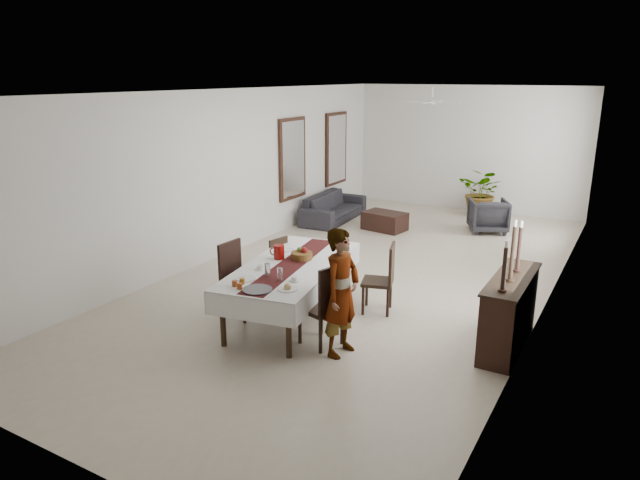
% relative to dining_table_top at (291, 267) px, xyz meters
% --- Properties ---
extents(floor, '(6.00, 12.00, 0.00)m').
position_rel_dining_table_top_xyz_m(floor, '(0.21, 2.16, -0.77)').
color(floor, beige).
rests_on(floor, ground).
extents(ceiling, '(6.00, 12.00, 0.02)m').
position_rel_dining_table_top_xyz_m(ceiling, '(0.21, 2.16, 2.43)').
color(ceiling, white).
rests_on(ceiling, wall_back).
extents(wall_back, '(6.00, 0.02, 3.20)m').
position_rel_dining_table_top_xyz_m(wall_back, '(0.21, 8.16, 0.83)').
color(wall_back, silver).
rests_on(wall_back, floor).
extents(wall_front, '(6.00, 0.02, 3.20)m').
position_rel_dining_table_top_xyz_m(wall_front, '(0.21, -3.84, 0.83)').
color(wall_front, silver).
rests_on(wall_front, floor).
extents(wall_left, '(0.02, 12.00, 3.20)m').
position_rel_dining_table_top_xyz_m(wall_left, '(-2.79, 2.16, 0.83)').
color(wall_left, silver).
rests_on(wall_left, floor).
extents(wall_right, '(0.02, 12.00, 3.20)m').
position_rel_dining_table_top_xyz_m(wall_right, '(3.21, 2.16, 0.83)').
color(wall_right, silver).
rests_on(wall_right, floor).
extents(dining_table_top, '(1.48, 2.70, 0.05)m').
position_rel_dining_table_top_xyz_m(dining_table_top, '(0.00, 0.00, 0.00)').
color(dining_table_top, black).
rests_on(dining_table_top, table_leg_fl).
extents(table_leg_fl, '(0.09, 0.09, 0.75)m').
position_rel_dining_table_top_xyz_m(table_leg_fl, '(-0.26, -1.28, -0.40)').
color(table_leg_fl, black).
rests_on(table_leg_fl, floor).
extents(table_leg_fr, '(0.09, 0.09, 0.75)m').
position_rel_dining_table_top_xyz_m(table_leg_fr, '(0.67, -1.12, -0.40)').
color(table_leg_fr, black).
rests_on(table_leg_fr, floor).
extents(table_leg_bl, '(0.09, 0.09, 0.75)m').
position_rel_dining_table_top_xyz_m(table_leg_bl, '(-0.67, 1.12, -0.40)').
color(table_leg_bl, black).
rests_on(table_leg_bl, floor).
extents(table_leg_br, '(0.09, 0.09, 0.75)m').
position_rel_dining_table_top_xyz_m(table_leg_br, '(0.26, 1.28, -0.40)').
color(table_leg_br, black).
rests_on(table_leg_br, floor).
extents(tablecloth_top, '(1.71, 2.92, 0.01)m').
position_rel_dining_table_top_xyz_m(tablecloth_top, '(0.00, 0.00, 0.03)').
color(tablecloth_top, white).
rests_on(tablecloth_top, dining_table_top).
extents(tablecloth_drape_left, '(0.48, 2.71, 0.32)m').
position_rel_dining_table_top_xyz_m(tablecloth_drape_left, '(-0.61, -0.11, -0.12)').
color(tablecloth_drape_left, silver).
rests_on(tablecloth_drape_left, dining_table_top).
extents(tablecloth_drape_right, '(0.48, 2.71, 0.32)m').
position_rel_dining_table_top_xyz_m(tablecloth_drape_right, '(0.61, 0.11, -0.12)').
color(tablecloth_drape_right, silver).
rests_on(tablecloth_drape_right, dining_table_top).
extents(tablecloth_drape_near, '(1.24, 0.22, 0.32)m').
position_rel_dining_table_top_xyz_m(tablecloth_drape_near, '(0.23, -1.35, -0.12)').
color(tablecloth_drape_near, white).
rests_on(tablecloth_drape_near, dining_table_top).
extents(tablecloth_drape_far, '(1.24, 0.22, 0.32)m').
position_rel_dining_table_top_xyz_m(tablecloth_drape_far, '(-0.23, 1.35, -0.12)').
color(tablecloth_drape_far, white).
rests_on(tablecloth_drape_far, dining_table_top).
extents(table_runner, '(0.82, 2.69, 0.00)m').
position_rel_dining_table_top_xyz_m(table_runner, '(0.00, 0.00, 0.04)').
color(table_runner, '#521817').
rests_on(table_runner, tablecloth_top).
extents(red_pitcher, '(0.18, 0.18, 0.21)m').
position_rel_dining_table_top_xyz_m(red_pitcher, '(-0.29, 0.11, 0.15)').
color(red_pitcher, maroon).
rests_on(red_pitcher, tablecloth_top).
extents(pitcher_handle, '(0.13, 0.04, 0.13)m').
position_rel_dining_table_top_xyz_m(pitcher_handle, '(-0.38, 0.10, 0.15)').
color(pitcher_handle, maroon).
rests_on(pitcher_handle, red_pitcher).
extents(wine_glass_near, '(0.07, 0.07, 0.18)m').
position_rel_dining_table_top_xyz_m(wine_glass_near, '(0.24, -0.66, 0.13)').
color(wine_glass_near, white).
rests_on(wine_glass_near, tablecloth_top).
extents(wine_glass_mid, '(0.07, 0.07, 0.18)m').
position_rel_dining_table_top_xyz_m(wine_glass_mid, '(-0.01, -0.60, 0.13)').
color(wine_glass_mid, silver).
rests_on(wine_glass_mid, tablecloth_top).
extents(teacup_right, '(0.10, 0.10, 0.06)m').
position_rel_dining_table_top_xyz_m(teacup_right, '(0.42, -0.58, 0.07)').
color(teacup_right, white).
rests_on(teacup_right, saucer_right).
extents(saucer_right, '(0.16, 0.16, 0.01)m').
position_rel_dining_table_top_xyz_m(saucer_right, '(0.42, -0.58, 0.04)').
color(saucer_right, silver).
rests_on(saucer_right, tablecloth_top).
extents(teacup_left, '(0.10, 0.10, 0.06)m').
position_rel_dining_table_top_xyz_m(teacup_left, '(-0.25, -0.42, 0.07)').
color(teacup_left, silver).
rests_on(teacup_left, saucer_left).
extents(saucer_left, '(0.16, 0.16, 0.01)m').
position_rel_dining_table_top_xyz_m(saucer_left, '(-0.25, -0.42, 0.04)').
color(saucer_left, white).
rests_on(saucer_left, tablecloth_top).
extents(plate_near_right, '(0.26, 0.26, 0.02)m').
position_rel_dining_table_top_xyz_m(plate_near_right, '(0.51, -0.89, 0.05)').
color(plate_near_right, white).
rests_on(plate_near_right, tablecloth_top).
extents(bread_near_right, '(0.10, 0.10, 0.10)m').
position_rel_dining_table_top_xyz_m(bread_near_right, '(0.51, -0.89, 0.08)').
color(bread_near_right, tan).
rests_on(bread_near_right, plate_near_right).
extents(plate_near_left, '(0.26, 0.26, 0.02)m').
position_rel_dining_table_top_xyz_m(plate_near_left, '(-0.18, -0.84, 0.05)').
color(plate_near_left, silver).
rests_on(plate_near_left, tablecloth_top).
extents(plate_far_left, '(0.26, 0.26, 0.02)m').
position_rel_dining_table_top_xyz_m(plate_far_left, '(-0.44, 0.52, 0.05)').
color(plate_far_left, white).
rests_on(plate_far_left, tablecloth_top).
extents(serving_tray, '(0.38, 0.38, 0.02)m').
position_rel_dining_table_top_xyz_m(serving_tray, '(0.19, -1.10, 0.05)').
color(serving_tray, '#46464B').
rests_on(serving_tray, tablecloth_top).
extents(jam_jar_a, '(0.07, 0.07, 0.08)m').
position_rel_dining_table_top_xyz_m(jam_jar_a, '(-0.04, -1.17, 0.08)').
color(jam_jar_a, '#9B4516').
rests_on(jam_jar_a, tablecloth_top).
extents(jam_jar_b, '(0.07, 0.07, 0.08)m').
position_rel_dining_table_top_xyz_m(jam_jar_b, '(-0.15, -1.13, 0.08)').
color(jam_jar_b, '#913A15').
rests_on(jam_jar_b, tablecloth_top).
extents(jam_jar_c, '(0.07, 0.07, 0.08)m').
position_rel_dining_table_top_xyz_m(jam_jar_c, '(-0.12, -1.02, 0.08)').
color(jam_jar_c, '#905F14').
rests_on(jam_jar_c, tablecloth_top).
extents(fruit_basket, '(0.32, 0.32, 0.11)m').
position_rel_dining_table_top_xyz_m(fruit_basket, '(0.01, 0.27, 0.09)').
color(fruit_basket, brown).
rests_on(fruit_basket, tablecloth_top).
extents(fruit_red, '(0.10, 0.10, 0.10)m').
position_rel_dining_table_top_xyz_m(fruit_red, '(0.04, 0.30, 0.17)').
color(fruit_red, maroon).
rests_on(fruit_red, fruit_basket).
extents(fruit_green, '(0.09, 0.09, 0.09)m').
position_rel_dining_table_top_xyz_m(fruit_green, '(-0.04, 0.30, 0.17)').
color(fruit_green, '#4F8628').
rests_on(fruit_green, fruit_basket).
extents(chair_right_near_seat, '(0.60, 0.60, 0.05)m').
position_rel_dining_table_top_xyz_m(chair_right_near_seat, '(0.82, -0.58, -0.27)').
color(chair_right_near_seat, black).
rests_on(chair_right_near_seat, chair_right_near_leg_fl).
extents(chair_right_near_leg_fl, '(0.06, 0.06, 0.48)m').
position_rel_dining_table_top_xyz_m(chair_right_near_leg_fl, '(0.96, -0.82, -0.53)').
color(chair_right_near_leg_fl, black).
rests_on(chair_right_near_leg_fl, floor).
extents(chair_right_near_leg_fr, '(0.06, 0.06, 0.48)m').
position_rel_dining_table_top_xyz_m(chair_right_near_leg_fr, '(1.07, -0.44, -0.53)').
color(chair_right_near_leg_fr, black).
rests_on(chair_right_near_leg_fr, floor).
extents(chair_right_near_leg_bl, '(0.06, 0.06, 0.48)m').
position_rel_dining_table_top_xyz_m(chair_right_near_leg_bl, '(0.58, -0.71, -0.53)').
color(chair_right_near_leg_bl, black).
rests_on(chair_right_near_leg_bl, floor).
extents(chair_right_near_leg_br, '(0.06, 0.06, 0.48)m').
position_rel_dining_table_top_xyz_m(chair_right_near_leg_br, '(0.69, -0.33, -0.53)').
color(chair_right_near_leg_br, black).
rests_on(chair_right_near_leg_br, floor).
extents(chair_right_near_back, '(0.18, 0.48, 0.61)m').
position_rel_dining_table_top_xyz_m(chair_right_near_back, '(1.03, -0.64, 0.06)').
color(chair_right_near_back, black).
rests_on(chair_right_near_back, chair_right_near_seat).
extents(chair_right_far_seat, '(0.56, 0.56, 0.05)m').
position_rel_dining_table_top_xyz_m(chair_right_far_seat, '(1.02, 0.79, -0.30)').
color(chair_right_far_seat, black).
rests_on(chair_right_far_seat, chair_right_far_leg_fl).
extents(chair_right_far_leg_fl, '(0.06, 0.06, 0.44)m').
position_rel_dining_table_top_xyz_m(chair_right_far_leg_fl, '(1.25, 0.66, -0.55)').
color(chair_right_far_leg_fl, black).
rests_on(chair_right_far_leg_fl, floor).
extents(chair_right_far_leg_fr, '(0.06, 0.06, 0.44)m').
position_rel_dining_table_top_xyz_m(chair_right_far_leg_fr, '(1.14, 1.02, -0.55)').
color(chair_right_far_leg_fr, black).
rests_on(chair_right_far_leg_fr, floor).
extents(chair_right_far_leg_bl, '(0.06, 0.06, 0.44)m').
position_rel_dining_table_top_xyz_m(chair_right_far_leg_bl, '(0.90, 0.56, -0.55)').
color(chair_right_far_leg_bl, black).
rests_on(chair_right_far_leg_bl, floor).
extents(chair_right_far_leg_br, '(0.06, 0.06, 0.44)m').
position_rel_dining_table_top_xyz_m(chair_right_far_leg_br, '(0.79, 0.91, -0.55)').
color(chair_right_far_leg_br, black).
rests_on(chair_right_far_leg_br, floor).
extents(chair_right_far_back, '(0.17, 0.44, 0.57)m').
position_rel_dining_table_top_xyz_m(chair_right_far_back, '(1.22, 0.85, 0.00)').
color(chair_right_far_back, black).
rests_on(chair_right_far_back, chair_right_far_seat).
extents(chair_left_near_seat, '(0.49, 0.49, 0.05)m').
position_rel_dining_table_top_xyz_m(chair_left_near_seat, '(-0.64, -0.36, -0.28)').
color(chair_left_near_seat, black).
rests_on(chair_left_near_seat, chair_left_near_leg_fl).
extents(chair_left_near_leg_fl, '(0.05, 0.05, 0.47)m').
position_rel_dining_table_top_xyz_m(chair_left_near_leg_fl, '(-0.82, -0.16, -0.54)').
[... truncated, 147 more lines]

